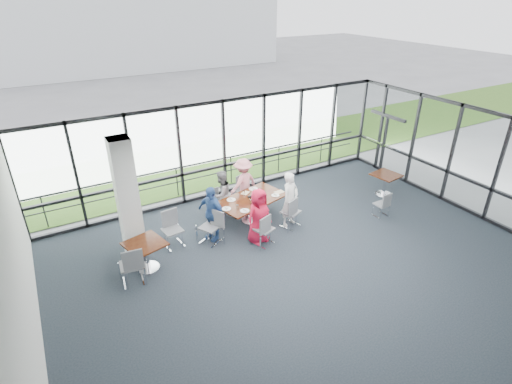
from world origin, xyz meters
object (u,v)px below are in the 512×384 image
chair_spare_la (131,265)px  side_table_right (386,178)px  side_table_left (145,247)px  chair_main_fl (215,204)px  chair_main_end (210,227)px  diner_end (211,213)px  chair_main_nl (264,229)px  diner_near_left (259,216)px  chair_main_nr (291,212)px  main_table (251,202)px  diner_far_right (243,183)px  diner_far_left (221,194)px  chair_spare_r (382,204)px  structural_column (128,199)px  chair_main_fr (240,190)px  diner_near_right (290,199)px  chair_spare_lb (173,230)px

chair_spare_la → side_table_right: bearing=10.0°
side_table_left → side_table_right: 8.07m
chair_main_fl → chair_main_end: size_ratio=0.84×
diner_end → chair_main_nl: diner_end is taller
diner_near_left → chair_main_fl: diner_near_left is taller
side_table_right → chair_main_end: chair_main_end is taller
chair_main_nr → chair_main_end: size_ratio=0.99×
main_table → diner_far_right: 1.02m
diner_far_left → chair_spare_r: diner_far_left is taller
chair_spare_r → chair_main_end: bearing=163.8°
chair_main_fl → diner_near_left: bearing=93.5°
diner_far_right → chair_main_nr: diner_far_right is taller
side_table_left → chair_main_fl: size_ratio=1.30×
structural_column → chair_main_nr: bearing=-12.1°
diner_end → main_table: bearing=78.6°
structural_column → chair_main_fr: bearing=17.2°
diner_near_right → chair_spare_la: 4.71m
chair_main_nr → chair_spare_r: (2.73, -0.88, -0.08)m
diner_end → chair_main_fl: size_ratio=1.96×
diner_near_left → chair_spare_la: 3.47m
main_table → chair_spare_r: 3.98m
main_table → diner_far_left: (-0.62, 0.69, 0.11)m
structural_column → main_table: (3.43, -0.08, -0.96)m
main_table → chair_main_fr: size_ratio=2.72×
main_table → chair_main_nl: (-0.29, -1.24, -0.17)m
side_table_right → diner_near_right: bearing=179.8°
diner_far_right → chair_spare_lb: (-2.72, -1.07, -0.31)m
diner_far_right → chair_main_nl: size_ratio=1.70×
chair_spare_r → diner_near_right: bearing=157.7°
diner_near_left → chair_main_nr: size_ratio=1.66×
side_table_right → chair_main_nr: bearing=-178.5°
diner_near_left → chair_spare_la: diner_near_left is taller
chair_main_fr → chair_spare_r: size_ratio=1.06×
side_table_left → chair_main_nl: size_ratio=1.12×
diner_far_right → chair_main_nl: bearing=59.9°
main_table → chair_main_nr: bearing=-59.2°
chair_main_nl → chair_spare_la: 3.51m
diner_far_left → chair_spare_lb: diner_far_left is taller
main_table → chair_spare_lb: size_ratio=2.33×
main_table → diner_far_left: 0.94m
diner_far_left → chair_spare_la: size_ratio=1.49×
chair_main_nl → side_table_left: bearing=150.6°
chair_spare_la → chair_spare_lb: (1.35, 0.97, -0.01)m
chair_main_fr → chair_main_nl: bearing=52.4°
diner_near_left → chair_spare_r: (3.93, -0.67, -0.39)m
diner_near_left → chair_main_nl: 0.38m
diner_near_left → chair_main_end: 1.36m
chair_main_nr → chair_main_fl: (-1.65, 1.66, -0.07)m
side_table_right → chair_spare_lb: chair_spare_lb is taller
diner_near_left → chair_spare_lb: bearing=144.7°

